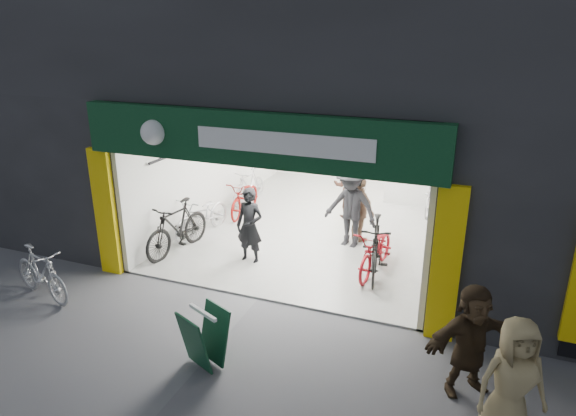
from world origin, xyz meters
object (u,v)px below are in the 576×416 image
Objects in this scene: bike_left_front at (202,215)px; sandwich_board at (204,337)px; bike_right_front at (376,248)px; parked_bike at (41,273)px; pedestrian_near at (512,384)px.

sandwich_board is (2.58, -4.39, -0.01)m from bike_left_front.
bike_right_front is (4.30, -0.57, 0.09)m from bike_left_front.
bike_right_front is 2.20× the size of sandwich_board.
parked_bike is at bearing -160.19° from bike_right_front.
bike_right_front is 1.15× the size of pedestrian_near.
parked_bike is (-5.54, -3.15, -0.09)m from bike_right_front.
sandwich_board is (-1.72, -3.83, -0.10)m from bike_right_front.
bike_right_front reaches higher than parked_bike.
bike_left_front is 3.92m from parked_bike.
parked_bike is at bearing -99.84° from bike_left_front.
pedestrian_near is at bearing -67.57° from bike_right_front.
parked_bike is 0.98× the size of pedestrian_near.
bike_left_front is 1.13× the size of parked_bike.
pedestrian_near is at bearing -79.06° from parked_bike.
parked_bike is at bearing -165.95° from sandwich_board.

